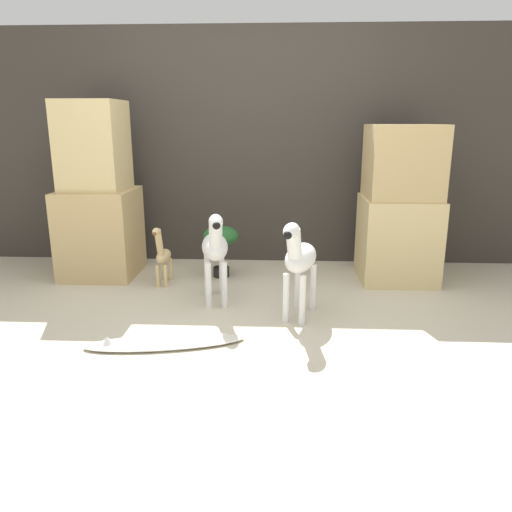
{
  "coord_description": "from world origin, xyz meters",
  "views": [
    {
      "loc": [
        0.3,
        -3.15,
        1.36
      ],
      "look_at": [
        0.12,
        0.37,
        0.4
      ],
      "focal_mm": 35.0,
      "sensor_mm": 36.0,
      "label": 1
    }
  ],
  "objects_px": {
    "zebra_right": "(299,258)",
    "surfboard": "(163,342)",
    "giraffe_figurine": "(163,255)",
    "potted_palm_front": "(221,239)",
    "zebra_left": "(215,247)"
  },
  "relations": [
    {
      "from": "giraffe_figurine",
      "to": "surfboard",
      "type": "height_order",
      "value": "giraffe_figurine"
    },
    {
      "from": "zebra_right",
      "to": "zebra_left",
      "type": "height_order",
      "value": "same"
    },
    {
      "from": "potted_palm_front",
      "to": "zebra_left",
      "type": "bearing_deg",
      "value": -86.77
    },
    {
      "from": "potted_palm_front",
      "to": "giraffe_figurine",
      "type": "bearing_deg",
      "value": -150.91
    },
    {
      "from": "giraffe_figurine",
      "to": "surfboard",
      "type": "bearing_deg",
      "value": -77.23
    },
    {
      "from": "zebra_right",
      "to": "giraffe_figurine",
      "type": "distance_m",
      "value": 1.33
    },
    {
      "from": "zebra_left",
      "to": "surfboard",
      "type": "relative_size",
      "value": 0.71
    },
    {
      "from": "potted_palm_front",
      "to": "surfboard",
      "type": "bearing_deg",
      "value": -97.9
    },
    {
      "from": "zebra_right",
      "to": "surfboard",
      "type": "height_order",
      "value": "zebra_right"
    },
    {
      "from": "giraffe_figurine",
      "to": "potted_palm_front",
      "type": "xyz_separation_m",
      "value": [
        0.46,
        0.26,
        0.08
      ]
    },
    {
      "from": "giraffe_figurine",
      "to": "surfboard",
      "type": "relative_size",
      "value": 0.52
    },
    {
      "from": "zebra_left",
      "to": "potted_palm_front",
      "type": "relative_size",
      "value": 1.57
    },
    {
      "from": "zebra_left",
      "to": "surfboard",
      "type": "height_order",
      "value": "zebra_left"
    },
    {
      "from": "surfboard",
      "to": "potted_palm_front",
      "type": "bearing_deg",
      "value": 82.1
    },
    {
      "from": "zebra_right",
      "to": "zebra_left",
      "type": "bearing_deg",
      "value": 156.04
    }
  ]
}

